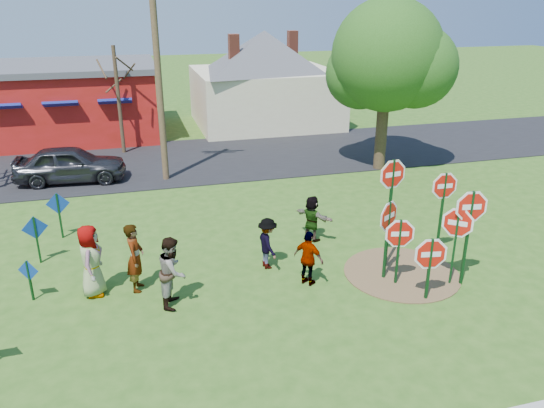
# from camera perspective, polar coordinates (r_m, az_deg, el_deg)

# --- Properties ---
(ground) EXTENTS (120.00, 120.00, 0.00)m
(ground) POSITION_cam_1_polar(r_m,az_deg,el_deg) (14.78, -3.85, -7.88)
(ground) COLOR #2D5418
(ground) RESTS_ON ground
(road) EXTENTS (120.00, 7.50, 0.04)m
(road) POSITION_cam_1_polar(r_m,az_deg,el_deg) (25.32, -9.17, 4.66)
(road) COLOR black
(road) RESTS_ON ground
(dirt_patch) EXTENTS (3.20, 3.20, 0.03)m
(dirt_patch) POSITION_cam_1_polar(r_m,az_deg,el_deg) (15.37, 13.74, -7.22)
(dirt_patch) COLOR brown
(dirt_patch) RESTS_ON ground
(red_building) EXTENTS (9.40, 7.69, 3.90)m
(red_building) POSITION_cam_1_polar(r_m,az_deg,el_deg) (31.24, -21.05, 10.38)
(red_building) COLOR maroon
(red_building) RESTS_ON ground
(cream_house) EXTENTS (9.40, 9.40, 6.50)m
(cream_house) POSITION_cam_1_polar(r_m,az_deg,el_deg) (31.95, -0.80, 13.74)
(cream_house) COLOR beige
(cream_house) RESTS_ON ground
(stop_sign_a) EXTENTS (1.04, 0.26, 2.01)m
(stop_sign_a) POSITION_cam_1_polar(r_m,az_deg,el_deg) (14.23, 13.54, -3.61)
(stop_sign_a) COLOR #0F3A18
(stop_sign_a) RESTS_ON ground
(stop_sign_b) EXTENTS (1.09, 0.19, 3.31)m
(stop_sign_b) POSITION_cam_1_polar(r_m,az_deg,el_deg) (14.74, 12.75, 1.90)
(stop_sign_b) COLOR #0F3A18
(stop_sign_b) RESTS_ON ground
(stop_sign_c) EXTENTS (1.14, 0.19, 2.82)m
(stop_sign_c) POSITION_cam_1_polar(r_m,az_deg,el_deg) (14.47, 20.53, -1.30)
(stop_sign_c) COLOR #0F3A18
(stop_sign_c) RESTS_ON ground
(stop_sign_d) EXTENTS (1.05, 0.07, 2.79)m
(stop_sign_d) POSITION_cam_1_polar(r_m,az_deg,el_deg) (15.70, 17.98, 1.02)
(stop_sign_d) COLOR #0F3A18
(stop_sign_d) RESTS_ON ground
(stop_sign_e) EXTENTS (1.12, 0.22, 1.85)m
(stop_sign_e) POSITION_cam_1_polar(r_m,az_deg,el_deg) (13.78, 16.67, -5.53)
(stop_sign_e) COLOR #0F3A18
(stop_sign_e) RESTS_ON ground
(stop_sign_f) EXTENTS (0.85, 0.71, 2.33)m
(stop_sign_f) POSITION_cam_1_polar(r_m,az_deg,el_deg) (14.53, 19.28, -2.48)
(stop_sign_f) COLOR #0F3A18
(stop_sign_f) RESTS_ON ground
(stop_sign_g) EXTENTS (0.95, 0.61, 2.40)m
(stop_sign_g) POSITION_cam_1_polar(r_m,az_deg,el_deg) (14.31, 12.37, -2.02)
(stop_sign_g) COLOR #0F3A18
(stop_sign_g) RESTS_ON ground
(blue_diamond_b) EXTENTS (0.52, 0.26, 1.13)m
(blue_diamond_b) POSITION_cam_1_polar(r_m,az_deg,el_deg) (14.72, -24.67, -7.03)
(blue_diamond_b) COLOR #0F3A18
(blue_diamond_b) RESTS_ON ground
(blue_diamond_c) EXTENTS (0.69, 0.19, 1.46)m
(blue_diamond_c) POSITION_cam_1_polar(r_m,az_deg,el_deg) (16.55, -24.05, -2.98)
(blue_diamond_c) COLOR #0F3A18
(blue_diamond_c) RESTS_ON ground
(blue_diamond_d) EXTENTS (0.72, 0.07, 1.53)m
(blue_diamond_d) POSITION_cam_1_polar(r_m,az_deg,el_deg) (17.97, -21.96, -0.60)
(blue_diamond_d) COLOR #0F3A18
(blue_diamond_d) RESTS_ON ground
(person_a) EXTENTS (0.76, 1.03, 1.93)m
(person_a) POSITION_cam_1_polar(r_m,az_deg,el_deg) (14.29, -18.89, -5.79)
(person_a) COLOR #3A4E86
(person_a) RESTS_ON ground
(person_b) EXTENTS (0.56, 0.75, 1.87)m
(person_b) POSITION_cam_1_polar(r_m,az_deg,el_deg) (14.21, -14.51, -5.58)
(person_b) COLOR #2A705F
(person_b) RESTS_ON ground
(person_c) EXTENTS (0.92, 1.05, 1.82)m
(person_c) POSITION_cam_1_polar(r_m,az_deg,el_deg) (13.38, -10.63, -7.12)
(person_c) COLOR brown
(person_c) RESTS_ON ground
(person_d) EXTENTS (0.65, 1.02, 1.50)m
(person_d) POSITION_cam_1_polar(r_m,az_deg,el_deg) (14.93, -0.48, -4.26)
(person_d) COLOR #323338
(person_d) RESTS_ON ground
(person_e) EXTENTS (0.85, 0.94, 1.53)m
(person_e) POSITION_cam_1_polar(r_m,az_deg,el_deg) (14.10, 3.96, -5.87)
(person_e) COLOR #5A3563
(person_e) RESTS_ON ground
(person_f) EXTENTS (1.13, 1.37, 1.47)m
(person_f) POSITION_cam_1_polar(r_m,az_deg,el_deg) (16.66, 4.31, -1.54)
(person_f) COLOR #1D4822
(person_f) RESTS_ON ground
(suv) EXTENTS (4.52, 2.11, 1.50)m
(suv) POSITION_cam_1_polar(r_m,az_deg,el_deg) (23.37, -20.88, 4.04)
(suv) COLOR #313036
(suv) RESTS_ON road
(utility_pole) EXTENTS (2.07, 0.41, 8.49)m
(utility_pole) POSITION_cam_1_polar(r_m,az_deg,el_deg) (21.85, -12.16, 13.75)
(utility_pole) COLOR #4C3823
(utility_pole) RESTS_ON ground
(leafy_tree) EXTENTS (5.12, 4.67, 7.27)m
(leafy_tree) POSITION_cam_1_polar(r_m,az_deg,el_deg) (23.40, 12.52, 14.74)
(leafy_tree) COLOR #382819
(leafy_tree) RESTS_ON ground
(bare_tree_east) EXTENTS (1.80, 1.80, 5.12)m
(bare_tree_east) POSITION_cam_1_polar(r_m,az_deg,el_deg) (26.58, -16.32, 12.18)
(bare_tree_east) COLOR #382819
(bare_tree_east) RESTS_ON ground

